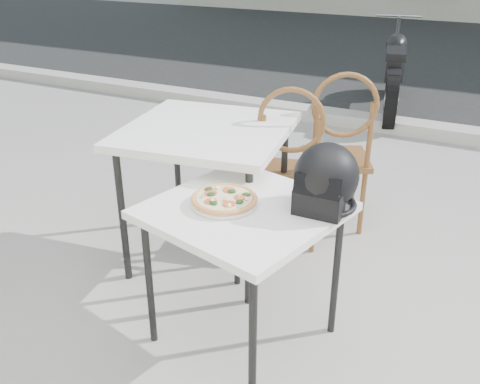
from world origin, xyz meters
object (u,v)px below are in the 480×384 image
at_px(motorcycle, 393,72).
at_px(cafe_chair_main, 339,144).
at_px(pizza, 224,199).
at_px(cafe_chair_side, 292,158).
at_px(plate, 224,203).
at_px(cafe_table_side, 207,140).
at_px(cafe_table_main, 244,220).
at_px(helmet, 325,180).

bearing_deg(motorcycle, cafe_chair_main, -96.48).
bearing_deg(cafe_chair_main, pizza, 58.48).
relative_size(pizza, cafe_chair_main, 0.33).
relative_size(cafe_chair_main, motorcycle, 0.55).
bearing_deg(cafe_chair_side, plate, 79.30).
height_order(plate, cafe_table_side, cafe_table_side).
relative_size(cafe_table_side, motorcycle, 0.51).
bearing_deg(plate, cafe_table_main, 14.72).
distance_m(cafe_chair_side, motorcycle, 3.11).
bearing_deg(cafe_table_main, helmet, 25.83).
bearing_deg(pizza, cafe_chair_side, 92.82).
xyz_separation_m(pizza, cafe_chair_main, (0.14, 1.23, -0.14)).
relative_size(plate, cafe_table_side, 0.38).
relative_size(cafe_chair_main, cafe_chair_side, 1.04).
relative_size(cafe_table_main, cafe_table_side, 0.92).
xyz_separation_m(cafe_table_main, plate, (-0.08, -0.02, 0.07)).
xyz_separation_m(helmet, cafe_chair_main, (-0.24, 1.07, -0.24)).
distance_m(cafe_table_main, cafe_table_side, 0.74).
relative_size(pizza, motorcycle, 0.18).
distance_m(pizza, cafe_table_side, 0.69).
xyz_separation_m(cafe_table_side, motorcycle, (0.32, 3.46, -0.32)).
height_order(helmet, cafe_chair_side, cafe_chair_side).
bearing_deg(cafe_chair_side, pizza, 79.30).
xyz_separation_m(cafe_table_main, cafe_chair_side, (-0.13, 0.90, -0.07)).
bearing_deg(pizza, cafe_chair_main, 83.31).
xyz_separation_m(plate, helmet, (0.39, 0.17, 0.12)).
bearing_deg(motorcycle, helmet, -94.22).
bearing_deg(cafe_chair_main, cafe_table_main, 62.24).
bearing_deg(helmet, cafe_chair_main, 102.42).
xyz_separation_m(cafe_chair_main, cafe_table_side, (-0.55, -0.67, 0.16)).
distance_m(plate, cafe_chair_side, 0.94).
distance_m(cafe_chair_main, cafe_chair_side, 0.36).
height_order(helmet, motorcycle, helmet).
distance_m(pizza, cafe_chair_main, 1.25).
bearing_deg(cafe_chair_main, motorcycle, -110.12).
bearing_deg(motorcycle, plate, -99.97).
distance_m(cafe_table_main, plate, 0.11).
height_order(plate, motorcycle, motorcycle).
relative_size(cafe_chair_main, cafe_table_side, 1.09).
bearing_deg(plate, cafe_chair_side, 92.82).
distance_m(cafe_table_main, helmet, 0.39).
bearing_deg(plate, cafe_table_side, 125.59).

